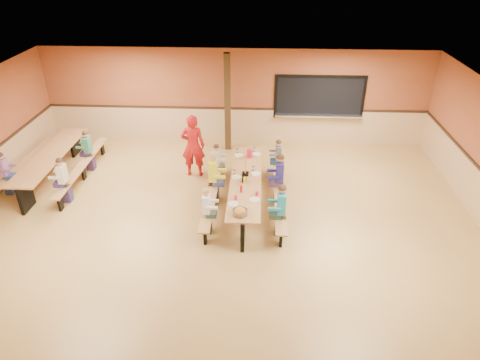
{
  "coord_description": "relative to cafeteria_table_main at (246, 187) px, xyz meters",
  "views": [
    {
      "loc": [
        0.81,
        -7.86,
        5.88
      ],
      "look_at": [
        0.38,
        0.39,
        1.15
      ],
      "focal_mm": 32.0,
      "sensor_mm": 36.0,
      "label": 1
    }
  ],
  "objects": [
    {
      "name": "ground",
      "position": [
        -0.49,
        -1.13,
        -0.53
      ],
      "size": [
        12.0,
        12.0,
        0.0
      ],
      "primitive_type": "plane",
      "color": "#A2783D",
      "rests_on": "ground"
    },
    {
      "name": "room_envelope",
      "position": [
        -0.49,
        -1.13,
        0.16
      ],
      "size": [
        12.04,
        10.04,
        3.02
      ],
      "color": "brown",
      "rests_on": "ground"
    },
    {
      "name": "kitchen_pass_through",
      "position": [
        2.11,
        3.83,
        0.96
      ],
      "size": [
        2.78,
        0.28,
        1.38
      ],
      "color": "black",
      "rests_on": "ground"
    },
    {
      "name": "structural_post",
      "position": [
        -0.69,
        3.27,
        0.97
      ],
      "size": [
        0.18,
        0.18,
        3.0
      ],
      "primitive_type": "cube",
      "color": "#312210",
      "rests_on": "ground"
    },
    {
      "name": "cafeteria_table_main",
      "position": [
        0.0,
        0.0,
        0.0
      ],
      "size": [
        1.91,
        3.7,
        0.74
      ],
      "color": "#AC7544",
      "rests_on": "ground"
    },
    {
      "name": "cafeteria_table_second",
      "position": [
        -5.35,
        1.12,
        0.0
      ],
      "size": [
        1.91,
        3.7,
        0.74
      ],
      "color": "#AC7544",
      "rests_on": "ground"
    },
    {
      "name": "seated_child_white_left",
      "position": [
        -0.83,
        -1.16,
        0.05
      ],
      "size": [
        0.34,
        0.28,
        1.14
      ],
      "primitive_type": null,
      "color": "white",
      "rests_on": "ground"
    },
    {
      "name": "seated_adult_yellow",
      "position": [
        -0.83,
        0.24,
        0.13
      ],
      "size": [
        0.42,
        0.35,
        1.32
      ],
      "primitive_type": null,
      "color": "yellow",
      "rests_on": "ground"
    },
    {
      "name": "seated_child_grey_left",
      "position": [
        -0.83,
        1.12,
        0.04
      ],
      "size": [
        0.33,
        0.27,
        1.12
      ],
      "primitive_type": null,
      "color": "#B3B3B3",
      "rests_on": "ground"
    },
    {
      "name": "seated_child_teal_right",
      "position": [
        0.82,
        -1.12,
        0.1
      ],
      "size": [
        0.39,
        0.32,
        1.25
      ],
      "primitive_type": null,
      "color": "teal",
      "rests_on": "ground"
    },
    {
      "name": "seated_child_navy_right",
      "position": [
        0.82,
        0.29,
        0.12
      ],
      "size": [
        0.41,
        0.33,
        1.29
      ],
      "primitive_type": null,
      "color": "navy",
      "rests_on": "ground"
    },
    {
      "name": "seated_child_char_right",
      "position": [
        0.82,
        1.47,
        0.04
      ],
      "size": [
        0.33,
        0.27,
        1.13
      ],
      "primitive_type": null,
      "color": "#4F5359",
      "rests_on": "ground"
    },
    {
      "name": "seated_child_purple_sec",
      "position": [
        -6.18,
        0.27,
        0.05
      ],
      "size": [
        0.35,
        0.28,
        1.16
      ],
      "primitive_type": null,
      "color": "#8E5C92",
      "rests_on": "ground"
    },
    {
      "name": "seated_child_green_sec",
      "position": [
        -4.53,
        1.68,
        0.06
      ],
      "size": [
        0.35,
        0.29,
        1.18
      ],
      "primitive_type": null,
      "color": "#327B5F",
      "rests_on": "ground"
    },
    {
      "name": "seated_child_tan_sec",
      "position": [
        -4.53,
        -0.03,
        0.08
      ],
      "size": [
        0.37,
        0.3,
        1.2
      ],
      "primitive_type": null,
      "color": "beige",
      "rests_on": "ground"
    },
    {
      "name": "standing_woman",
      "position": [
        -1.51,
        1.52,
        0.37
      ],
      "size": [
        0.66,
        0.44,
        1.79
      ],
      "primitive_type": "imported",
      "rotation": [
        0.0,
        0.0,
        3.16
      ],
      "color": "#AC1315",
      "rests_on": "ground"
    },
    {
      "name": "punch_pitcher",
      "position": [
        0.05,
        1.22,
        0.32
      ],
      "size": [
        0.16,
        0.16,
        0.22
      ],
      "primitive_type": "cylinder",
      "color": "red",
      "rests_on": "cafeteria_table_main"
    },
    {
      "name": "chip_bowl",
      "position": [
        -0.07,
        -1.5,
        0.29
      ],
      "size": [
        0.32,
        0.32,
        0.15
      ],
      "primitive_type": null,
      "color": "orange",
      "rests_on": "cafeteria_table_main"
    },
    {
      "name": "napkin_dispenser",
      "position": [
        -0.04,
        -0.08,
        0.28
      ],
      "size": [
        0.1,
        0.14,
        0.13
      ],
      "primitive_type": "cube",
      "color": "black",
      "rests_on": "cafeteria_table_main"
    },
    {
      "name": "condiment_mustard",
      "position": [
        -0.02,
        -0.19,
        0.3
      ],
      "size": [
        0.06,
        0.06,
        0.17
      ],
      "primitive_type": "cylinder",
      "color": "yellow",
      "rests_on": "cafeteria_table_main"
    },
    {
      "name": "condiment_ketchup",
      "position": [
        -0.08,
        -0.58,
        0.3
      ],
      "size": [
        0.06,
        0.06,
        0.17
      ],
      "primitive_type": "cylinder",
      "color": "#B2140F",
      "rests_on": "cafeteria_table_main"
    },
    {
      "name": "table_paddle",
      "position": [
        -0.02,
        0.24,
        0.35
      ],
      "size": [
        0.16,
        0.16,
        0.56
      ],
      "color": "black",
      "rests_on": "cafeteria_table_main"
    },
    {
      "name": "place_settings",
      "position": [
        0.0,
        0.0,
        0.27
      ],
      "size": [
        0.65,
        3.3,
        0.11
      ],
      "primitive_type": null,
      "color": "beige",
      "rests_on": "cafeteria_table_main"
    }
  ]
}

